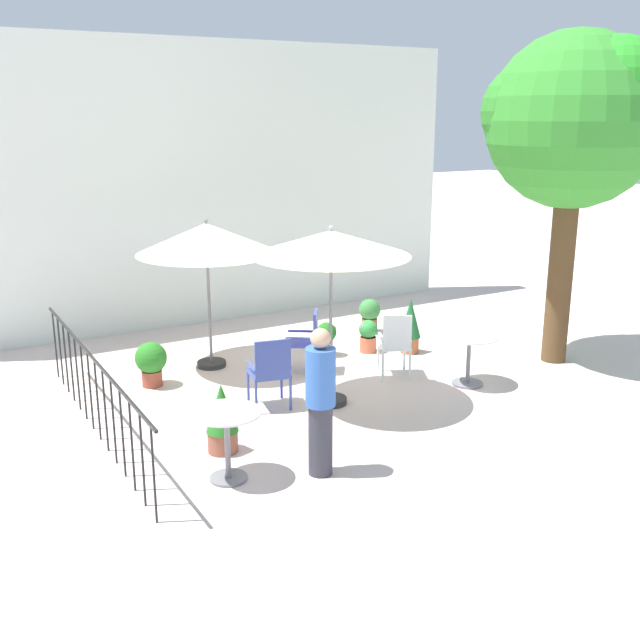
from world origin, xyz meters
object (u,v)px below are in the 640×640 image
cafe_table_1 (227,432)px  potted_plant_1 (370,314)px  patio_chair_1 (395,341)px  patio_chair_2 (307,338)px  shade_tree (574,121)px  cafe_table_0 (469,350)px  standing_person (320,401)px  potted_plant_0 (368,335)px  patio_chair_0 (270,369)px  potted_plant_2 (327,336)px  potted_plant_3 (151,361)px  potted_plant_4 (222,417)px  potted_plant_5 (410,324)px  patio_umbrella_0 (207,239)px  patio_umbrella_1 (331,245)px

cafe_table_1 → potted_plant_1: (4.30, 3.86, -0.20)m
patio_chair_1 → patio_chair_2: (-0.99, 0.87, -0.02)m
shade_tree → cafe_table_0: 3.66m
patio_chair_2 → standing_person: bearing=-116.0°
patio_chair_1 → standing_person: 3.21m
potted_plant_0 → shade_tree: bearing=-36.7°
patio_chair_0 → patio_chair_2: 1.52m
cafe_table_0 → standing_person: size_ratio=0.50×
cafe_table_0 → potted_plant_2: cafe_table_0 is taller
shade_tree → potted_plant_3: shade_tree is taller
cafe_table_0 → potted_plant_1: (0.21, 2.88, -0.17)m
potted_plant_2 → standing_person: size_ratio=0.34×
potted_plant_4 → potted_plant_5: size_ratio=0.92×
patio_umbrella_0 → potted_plant_2: (1.79, -0.42, -1.63)m
potted_plant_0 → patio_chair_2: bearing=-165.0°
potted_plant_1 → potted_plant_5: bearing=-92.6°
potted_plant_2 → cafe_table_0: bearing=-62.8°
patio_umbrella_1 → patio_chair_1: patio_umbrella_1 is taller
shade_tree → patio_umbrella_0: (-4.81, 2.34, -1.66)m
shade_tree → patio_chair_0: (-4.76, 0.36, -3.07)m
patio_chair_0 → standing_person: bearing=-100.1°
potted_plant_0 → potted_plant_2: (-0.67, 0.17, 0.04)m
cafe_table_0 → potted_plant_0: (-0.42, 1.96, -0.23)m
potted_plant_4 → potted_plant_5: (4.04, 1.93, 0.05)m
patio_umbrella_0 → patio_umbrella_1: (0.82, -2.20, 0.18)m
potted_plant_5 → patio_chair_2: bearing=-180.0°
potted_plant_3 → cafe_table_0: bearing=-28.8°
cafe_table_0 → potted_plant_3: size_ratio=1.25×
potted_plant_5 → potted_plant_0: bearing=148.8°
shade_tree → potted_plant_3: 6.98m
patio_chair_1 → cafe_table_1: bearing=-152.8°
cafe_table_1 → potted_plant_2: cafe_table_1 is taller
patio_chair_1 → patio_chair_0: bearing=-175.2°
cafe_table_1 → potted_plant_4: 0.70m
potted_plant_1 → potted_plant_5: size_ratio=0.68×
patio_umbrella_1 → standing_person: 2.40m
patio_umbrella_0 → cafe_table_1: patio_umbrella_0 is taller
potted_plant_2 → potted_plant_4: (-2.79, -2.45, 0.10)m
potted_plant_2 → potted_plant_3: size_ratio=0.85×
potted_plant_0 → potted_plant_1: size_ratio=0.88×
shade_tree → standing_person: (-5.10, -1.55, -2.78)m
patio_umbrella_0 → potted_plant_3: bearing=-159.8°
potted_plant_2 → potted_plant_5: size_ratio=0.61×
patio_chair_2 → potted_plant_4: 2.89m
cafe_table_0 → cafe_table_1: cafe_table_1 is taller
potted_plant_2 → potted_plant_3: (-2.83, 0.03, 0.04)m
patio_umbrella_1 → patio_chair_2: bearing=75.3°
shade_tree → patio_chair_0: shade_tree is taller
potted_plant_1 → potted_plant_2: size_ratio=1.11×
cafe_table_1 → potted_plant_3: (0.16, 3.14, -0.17)m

